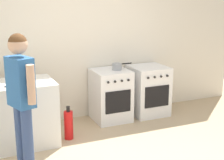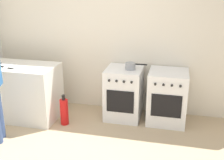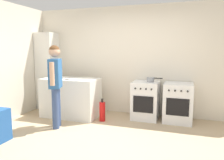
{
  "view_description": "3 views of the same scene",
  "coord_description": "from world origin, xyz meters",
  "views": [
    {
      "loc": [
        -1.79,
        -3.42,
        2.1
      ],
      "look_at": [
        0.01,
        0.74,
        0.92
      ],
      "focal_mm": 55.0,
      "sensor_mm": 36.0,
      "label": 1
    },
    {
      "loc": [
        1.14,
        -2.66,
        2.17
      ],
      "look_at": [
        0.3,
        0.95,
        0.87
      ],
      "focal_mm": 45.0,
      "sensor_mm": 36.0,
      "label": 2
    },
    {
      "loc": [
        1.17,
        -3.26,
        1.56
      ],
      "look_at": [
        -0.18,
        0.76,
        0.97
      ],
      "focal_mm": 35.0,
      "sensor_mm": 36.0,
      "label": 3
    }
  ],
  "objects": [
    {
      "name": "fire_extinguisher",
      "position": [
        -0.52,
        1.1,
        0.22
      ],
      "size": [
        0.13,
        0.13,
        0.5
      ],
      "color": "red",
      "rests_on": "ground"
    },
    {
      "name": "oven_left",
      "position": [
        0.35,
        1.58,
        0.43
      ],
      "size": [
        0.58,
        0.62,
        0.85
      ],
      "color": "white",
      "rests_on": "ground"
    },
    {
      "name": "counter_unit",
      "position": [
        -1.35,
        1.2,
        0.45
      ],
      "size": [
        1.3,
        0.7,
        0.9
      ],
      "primitive_type": "cube",
      "color": "silver",
      "rests_on": "ground"
    },
    {
      "name": "knife_carving",
      "position": [
        -1.23,
        0.98,
        0.9
      ],
      "size": [
        0.33,
        0.11,
        0.01
      ],
      "color": "silver",
      "rests_on": "counter_unit"
    },
    {
      "name": "back_wall",
      "position": [
        0.0,
        1.95,
        1.3
      ],
      "size": [
        6.0,
        0.1,
        2.6
      ],
      "primitive_type": "cube",
      "color": "silver",
      "rests_on": "ground"
    },
    {
      "name": "knife_bread",
      "position": [
        -1.57,
        1.23,
        0.9
      ],
      "size": [
        0.35,
        0.05,
        0.01
      ],
      "color": "silver",
      "rests_on": "counter_unit"
    },
    {
      "name": "pot",
      "position": [
        0.46,
        1.56,
        0.91
      ],
      "size": [
        0.34,
        0.16,
        0.11
      ],
      "color": "gray",
      "rests_on": "oven_left"
    },
    {
      "name": "oven_right",
      "position": [
        1.06,
        1.58,
        0.43
      ],
      "size": [
        0.6,
        0.62,
        0.85
      ],
      "color": "white",
      "rests_on": "ground"
    }
  ]
}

